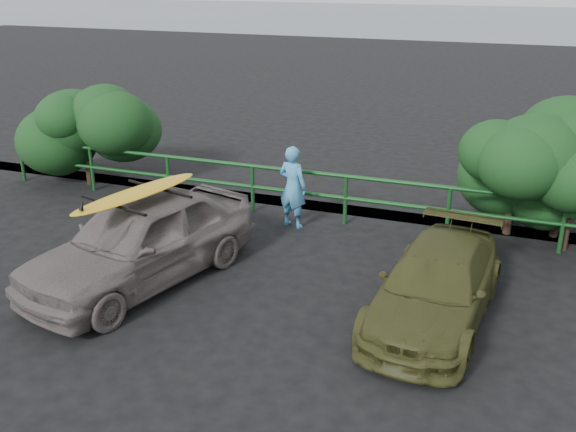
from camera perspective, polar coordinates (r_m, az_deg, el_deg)
name	(u,v)px	position (r m, az deg, el deg)	size (l,w,h in m)	color
ground	(176,342)	(9.13, -9.95, -10.93)	(80.00, 80.00, 0.00)	black
ocean	(491,21)	(66.87, 17.61, 16.21)	(200.00, 200.00, 0.00)	slate
guardrail	(298,194)	(13.01, 0.88, 2.00)	(14.00, 0.08, 1.04)	#154C1E
shrub_left	(107,143)	(15.39, -15.77, 6.29)	(3.20, 2.40, 2.09)	#174119
shrub_right	(568,184)	(12.65, 23.60, 2.60)	(3.20, 2.40, 2.29)	#174119
sedan	(141,240)	(10.56, -12.95, -2.12)	(1.70, 4.22, 1.44)	#685F5D
olive_vehicle	(436,286)	(9.51, 13.01, -6.06)	(1.50, 3.69, 1.07)	#40411D
man	(293,187)	(12.47, 0.42, 2.59)	(0.60, 0.39, 1.64)	#4598D0
roof_rack	(137,197)	(10.30, -13.28, 1.68)	(1.43, 1.00, 0.05)	black
surfboard	(137,193)	(10.28, -13.31, 2.00)	(0.51, 2.48, 0.07)	gold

